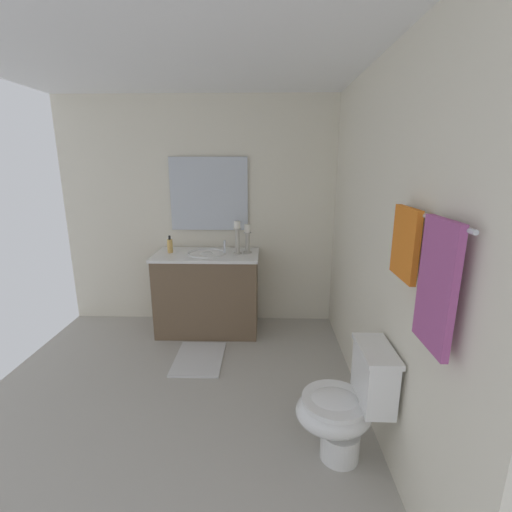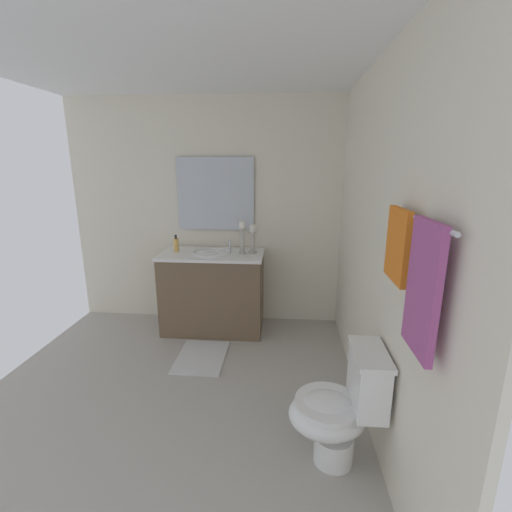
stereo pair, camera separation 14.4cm
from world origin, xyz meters
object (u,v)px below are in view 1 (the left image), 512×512
at_px(vanity_cabinet, 208,292).
at_px(soap_bottle, 170,246).
at_px(towel_center, 437,285).
at_px(towel_near_vanity, 405,243).
at_px(candle_holder_tall, 247,238).
at_px(mirror, 209,194).
at_px(sink_basin, 207,257).
at_px(bath_mat, 199,359).
at_px(candle_holder_short, 237,237).
at_px(toilet, 345,406).
at_px(towel_bar, 429,217).

height_order(vanity_cabinet, soap_bottle, soap_bottle).
bearing_deg(towel_center, soap_bottle, -143.08).
relative_size(soap_bottle, towel_center, 0.33).
distance_m(vanity_cabinet, towel_near_vanity, 2.45).
relative_size(candle_holder_tall, towel_center, 0.55).
relative_size(vanity_cabinet, mirror, 1.31).
relative_size(vanity_cabinet, towel_center, 2.01).
bearing_deg(towel_center, sink_basin, -149.59).
bearing_deg(candle_holder_tall, bath_mat, -32.26).
bearing_deg(candle_holder_short, bath_mat, -27.08).
xyz_separation_m(mirror, candle_holder_short, (0.28, 0.32, -0.41)).
height_order(soap_bottle, toilet, soap_bottle).
distance_m(sink_basin, soap_bottle, 0.41).
bearing_deg(vanity_cabinet, candle_holder_tall, 96.17).
bearing_deg(candle_holder_short, sink_basin, -89.31).
relative_size(vanity_cabinet, towel_near_vanity, 3.06).
relative_size(candle_holder_tall, bath_mat, 0.50).
distance_m(towel_bar, towel_near_vanity, 0.24).
xyz_separation_m(candle_holder_tall, towel_bar, (2.07, 0.89, 0.53)).
bearing_deg(bath_mat, soap_bottle, -149.54).
xyz_separation_m(vanity_cabinet, soap_bottle, (-0.03, -0.39, 0.50)).
bearing_deg(towel_center, candle_holder_tall, -158.80).
bearing_deg(vanity_cabinet, soap_bottle, -95.04).
bearing_deg(towel_near_vanity, candle_holder_tall, -155.23).
bearing_deg(towel_center, towel_near_vanity, 180.00).
bearing_deg(bath_mat, sink_basin, 179.91).
height_order(mirror, candle_holder_short, mirror).
bearing_deg(toilet, sink_basin, -147.75).
distance_m(vanity_cabinet, mirror, 1.05).
distance_m(sink_basin, mirror, 0.69).
relative_size(vanity_cabinet, sink_basin, 2.70).
xyz_separation_m(sink_basin, soap_bottle, (-0.03, -0.39, 0.11)).
bearing_deg(candle_holder_short, towel_bar, 26.06).
distance_m(candle_holder_tall, candle_holder_short, 0.11).
relative_size(candle_holder_short, bath_mat, 0.57).
xyz_separation_m(vanity_cabinet, towel_bar, (2.03, 1.32, 1.11)).
bearing_deg(candle_holder_tall, towel_near_vanity, 24.77).
distance_m(mirror, candle_holder_short, 0.59).
height_order(sink_basin, towel_bar, towel_bar).
bearing_deg(toilet, towel_near_vanity, 60.11).
bearing_deg(vanity_cabinet, towel_near_vanity, 35.06).
distance_m(towel_bar, bath_mat, 2.46).
relative_size(towel_bar, towel_center, 1.33).
bearing_deg(soap_bottle, toilet, 39.99).
xyz_separation_m(candle_holder_tall, candle_holder_short, (0.04, -0.10, 0.02)).
distance_m(candle_holder_short, towel_bar, 2.32).
height_order(candle_holder_tall, bath_mat, candle_holder_tall).
bearing_deg(towel_near_vanity, bath_mat, -133.33).
distance_m(mirror, towel_bar, 2.66).
height_order(vanity_cabinet, sink_basin, sink_basin).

